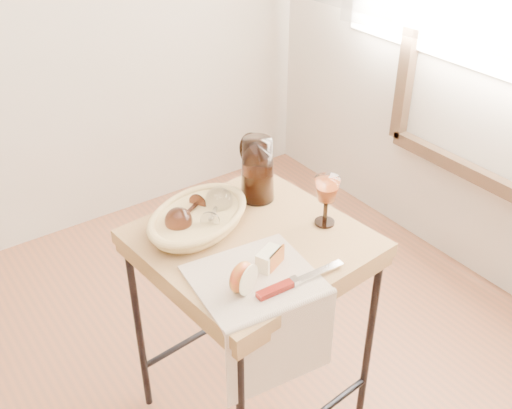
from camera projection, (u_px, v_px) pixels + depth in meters
side_table at (252, 332)px, 1.91m from camera, size 0.63×0.63×0.74m
tea_towel at (255, 279)px, 1.56m from camera, size 0.34×0.31×0.01m
bread_basket at (198, 219)px, 1.74m from camera, size 0.38×0.33×0.05m
goblet_lying_a at (187, 213)px, 1.73m from camera, size 0.15×0.13×0.08m
goblet_lying_b at (215, 209)px, 1.74m from camera, size 0.16×0.15×0.08m
pitcher at (257, 169)px, 1.84m from camera, size 0.23×0.27×0.24m
wine_goblet at (326, 201)px, 1.73m from camera, size 0.10×0.10×0.15m
apple_half at (241, 277)px, 1.49m from camera, size 0.10×0.08×0.08m
apple_wedge at (269, 259)px, 1.58m from camera, size 0.08×0.07×0.05m
table_knife at (298, 279)px, 1.53m from camera, size 0.26×0.04×0.02m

